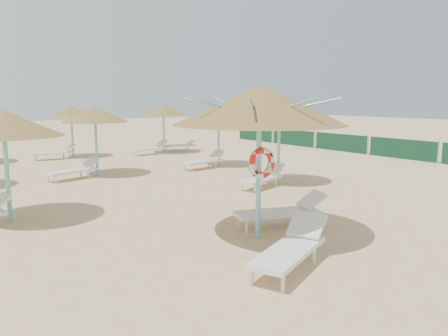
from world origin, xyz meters
TOP-DOWN VIEW (x-y plane):
  - ground at (0.00, 0.00)m, footprint 120.00×120.00m
  - main_palapa at (-0.07, -0.01)m, footprint 3.63×3.63m
  - lounger_main_a at (-0.65, -1.69)m, footprint 2.25×1.52m
  - lounger_main_b at (0.95, 0.35)m, footprint 2.25×1.26m
  - palapa_field at (-0.26, 10.61)m, footprint 14.92×14.65m
  - windbreak_fence at (14.00, 9.96)m, footprint 0.08×19.84m

SIDE VIEW (x-z plane):
  - ground at x=0.00m, z-range 0.00..0.00m
  - lounger_main_b at x=0.95m, z-range -0.02..0.76m
  - lounger_main_a at x=-0.65m, z-range -0.02..0.78m
  - windbreak_fence at x=14.00m, z-range -0.05..1.05m
  - palapa_field at x=-0.26m, z-range 0.96..3.68m
  - main_palapa at x=-0.07m, z-range 1.20..4.45m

